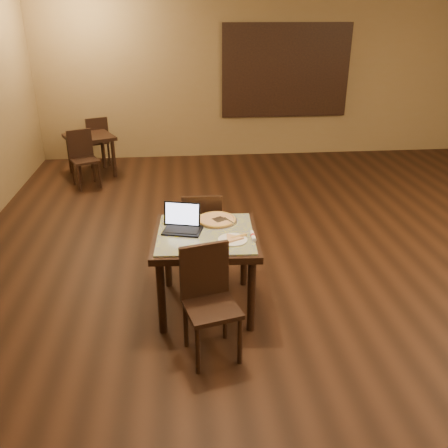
{
  "coord_description": "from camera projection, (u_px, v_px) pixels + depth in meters",
  "views": [
    {
      "loc": [
        -1.5,
        -3.88,
        2.55
      ],
      "look_at": [
        -1.13,
        -0.13,
        0.85
      ],
      "focal_mm": 38.0,
      "sensor_mm": 36.0,
      "label": 1
    }
  ],
  "objects": [
    {
      "name": "ground",
      "position": [
        336.0,
        292.0,
        4.7
      ],
      "size": [
        10.0,
        10.0,
        0.0
      ],
      "primitive_type": "plane",
      "color": "black",
      "rests_on": "ground"
    },
    {
      "name": "wall_back",
      "position": [
        258.0,
        74.0,
        8.62
      ],
      "size": [
        8.0,
        0.02,
        3.0
      ],
      "primitive_type": "cube",
      "color": "olive",
      "rests_on": "ground"
    },
    {
      "name": "mural",
      "position": [
        286.0,
        71.0,
        8.61
      ],
      "size": [
        2.34,
        0.05,
        1.64
      ],
      "color": "#245084",
      "rests_on": "wall_back"
    },
    {
      "name": "tiled_table",
      "position": [
        206.0,
        243.0,
        4.22
      ],
      "size": [
        0.97,
        0.97,
        0.76
      ],
      "rotation": [
        0.0,
        0.0,
        -0.06
      ],
      "color": "black",
      "rests_on": "ground"
    },
    {
      "name": "chair_main_near",
      "position": [
        209.0,
        295.0,
        3.71
      ],
      "size": [
        0.48,
        0.48,
        0.92
      ],
      "rotation": [
        0.0,
        0.0,
        0.24
      ],
      "color": "black",
      "rests_on": "ground"
    },
    {
      "name": "chair_main_far",
      "position": [
        202.0,
        229.0,
        4.84
      ],
      "size": [
        0.4,
        0.4,
        0.91
      ],
      "rotation": [
        0.0,
        0.0,
        3.12
      ],
      "color": "black",
      "rests_on": "ground"
    },
    {
      "name": "laptop",
      "position": [
        182.0,
        223.0,
        4.23
      ],
      "size": [
        0.38,
        0.34,
        0.23
      ],
      "rotation": [
        0.0,
        0.0,
        -0.26
      ],
      "color": "black",
      "rests_on": "tiled_table"
    },
    {
      "name": "plate",
      "position": [
        233.0,
        240.0,
        4.03
      ],
      "size": [
        0.25,
        0.25,
        0.01
      ],
      "primitive_type": "cylinder",
      "color": "white",
      "rests_on": "tiled_table"
    },
    {
      "name": "pizza_slice",
      "position": [
        233.0,
        238.0,
        4.02
      ],
      "size": [
        0.26,
        0.26,
        0.02
      ],
      "primitive_type": null,
      "rotation": [
        0.0,
        0.0,
        0.46
      ],
      "color": "beige",
      "rests_on": "plate"
    },
    {
      "name": "pizza_pan",
      "position": [
        217.0,
        221.0,
        4.4
      ],
      "size": [
        0.39,
        0.39,
        0.01
      ],
      "primitive_type": "cylinder",
      "color": "silver",
      "rests_on": "tiled_table"
    },
    {
      "name": "pizza_whole",
      "position": [
        217.0,
        219.0,
        4.4
      ],
      "size": [
        0.36,
        0.36,
        0.03
      ],
      "color": "beige",
      "rests_on": "pizza_pan"
    },
    {
      "name": "spatula",
      "position": [
        219.0,
        219.0,
        4.38
      ],
      "size": [
        0.21,
        0.27,
        0.01
      ],
      "primitive_type": "cube",
      "rotation": [
        0.0,
        0.0,
        0.49
      ],
      "color": "silver",
      "rests_on": "pizza_whole"
    },
    {
      "name": "napkin_roll",
      "position": [
        253.0,
        236.0,
        4.08
      ],
      "size": [
        0.04,
        0.16,
        0.04
      ],
      "rotation": [
        0.0,
        0.0,
        0.0
      ],
      "color": "white",
      "rests_on": "tiled_table"
    },
    {
      "name": "other_table_b",
      "position": [
        90.0,
        142.0,
        7.84
      ],
      "size": [
        0.96,
        0.96,
        0.68
      ],
      "rotation": [
        0.0,
        0.0,
        0.43
      ],
      "color": "black",
      "rests_on": "ground"
    },
    {
      "name": "other_table_b_chair_near",
      "position": [
        83.0,
        155.0,
        7.39
      ],
      "size": [
        0.5,
        0.5,
        0.88
      ],
      "rotation": [
        0.0,
        0.0,
        0.43
      ],
      "color": "black",
      "rests_on": "ground"
    },
    {
      "name": "other_table_b_chair_far",
      "position": [
        97.0,
        139.0,
        8.34
      ],
      "size": [
        0.5,
        0.5,
        0.88
      ],
      "rotation": [
        0.0,
        0.0,
        3.58
      ],
      "color": "black",
      "rests_on": "ground"
    }
  ]
}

